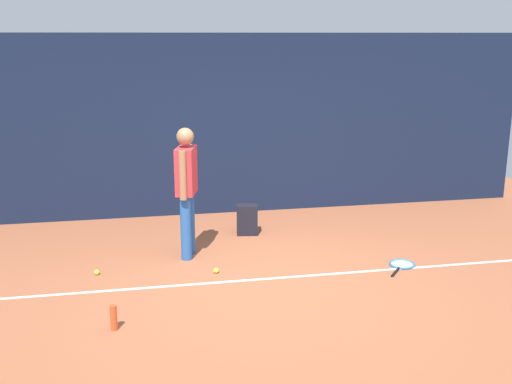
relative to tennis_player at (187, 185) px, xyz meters
The scene contains 9 objects.
ground_plane 1.63m from the tennis_player, 53.58° to the right, with size 12.00×12.00×0.00m, color #9E5638.
back_fence 2.14m from the tennis_player, 68.18° to the left, with size 10.00×0.10×2.85m, color #141E38.
court_line 1.57m from the tennis_player, 50.83° to the right, with size 9.00×0.05×0.00m, color white.
tennis_player is the anchor object (origin of this frame).
tennis_racket 2.91m from the tennis_player, 18.33° to the right, with size 0.52×0.59×0.03m.
backpack 1.41m from the tennis_player, 39.53° to the left, with size 0.33×0.31×0.44m.
tennis_ball_near_player 1.55m from the tennis_player, 158.93° to the right, with size 0.07×0.07×0.07m, color #CCE033.
tennis_ball_by_fence 1.18m from the tennis_player, 67.08° to the right, with size 0.07×0.07×0.07m, color #CCE033.
water_bottle 2.29m from the tennis_player, 114.81° to the right, with size 0.07×0.07×0.26m, color #D84C26.
Camera 1 is at (-1.32, -6.50, 2.83)m, focal length 42.58 mm.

